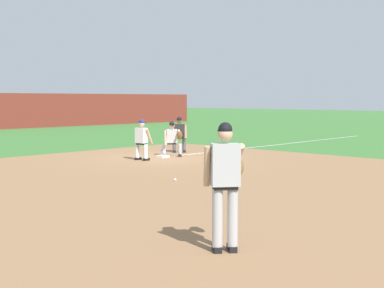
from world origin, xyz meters
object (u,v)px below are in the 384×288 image
(first_base_bag, at_px, (163,156))
(pitcher, at_px, (226,178))
(first_baseman, at_px, (173,138))
(baseball, at_px, (175,180))
(umpire, at_px, (179,133))
(baserunner, at_px, (142,138))

(first_base_bag, relative_size, pitcher, 0.20)
(first_baseman, bearing_deg, baseball, -134.05)
(first_baseman, height_order, umpire, umpire)
(baserunner, bearing_deg, baseball, -121.18)
(baserunner, distance_m, umpire, 3.07)
(baserunner, bearing_deg, pitcher, -125.46)
(baseball, bearing_deg, first_baseman, 45.95)
(first_baseman, bearing_deg, first_base_bag, 168.74)
(pitcher, bearing_deg, umpire, 47.29)
(pitcher, distance_m, baserunner, 11.59)
(pitcher, relative_size, first_baseman, 1.39)
(baseball, xyz_separation_m, pitcher, (-4.15, -5.19, 1.02))
(pitcher, bearing_deg, first_base_bag, 50.57)
(umpire, bearing_deg, baserunner, -161.13)
(baseball, bearing_deg, pitcher, -128.66)
(first_base_bag, bearing_deg, baserunner, -173.92)
(first_base_bag, xyz_separation_m, baserunner, (-1.14, -0.12, 0.75))
(baseball, xyz_separation_m, umpire, (5.48, 5.25, 0.76))
(baseball, relative_size, umpire, 0.05)
(baseball, relative_size, baserunner, 0.05)
(first_base_bag, relative_size, baseball, 5.14)
(first_base_bag, distance_m, baserunner, 1.37)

